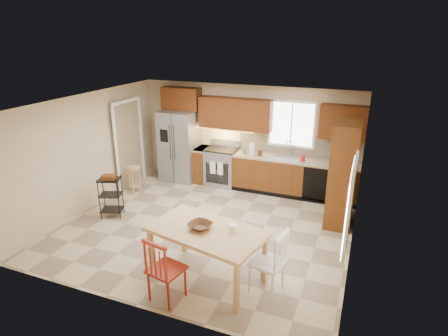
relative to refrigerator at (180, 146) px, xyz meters
name	(u,v)px	position (x,y,z in m)	size (l,w,h in m)	color
floor	(207,227)	(1.70, -2.12, -0.91)	(5.50, 5.50, 0.00)	tan
ceiling	(205,103)	(1.70, -2.12, 1.59)	(5.50, 5.00, 0.02)	silver
wall_back	(247,136)	(1.70, 0.38, 0.34)	(5.50, 0.02, 2.50)	#CCB793
wall_front	(128,230)	(1.70, -4.62, 0.34)	(5.50, 0.02, 2.50)	#CCB793
wall_left	(89,152)	(-1.05, -2.12, 0.34)	(0.02, 5.00, 2.50)	#CCB793
wall_right	(358,190)	(4.45, -2.12, 0.34)	(0.02, 5.00, 2.50)	#CCB793
refrigerator	(180,146)	(0.00, 0.00, 0.00)	(0.92, 0.75, 1.82)	gray
range_stove	(222,167)	(1.15, 0.06, -0.45)	(0.76, 0.63, 0.92)	gray
base_cabinet_narrow	(202,164)	(0.60, 0.08, -0.46)	(0.30, 0.60, 0.90)	#612D11
base_cabinet_run	(294,177)	(2.99, 0.08, -0.46)	(2.92, 0.60, 0.90)	#612D11
dishwasher	(316,185)	(3.55, -0.22, -0.46)	(0.60, 0.02, 0.78)	black
backsplash	(298,144)	(2.99, 0.36, 0.27)	(2.92, 0.03, 0.55)	beige
upper_over_fridge	(181,98)	(0.00, 0.20, 1.19)	(1.00, 0.35, 0.55)	#642A10
upper_left_block	(235,114)	(1.45, 0.20, 0.92)	(1.80, 0.35, 0.75)	#642A10
upper_right_block	(343,122)	(3.95, 0.20, 0.92)	(1.00, 0.35, 0.75)	#642A10
window_back	(292,124)	(2.80, 0.35, 0.74)	(1.12, 0.04, 1.12)	white
sink	(287,160)	(2.80, 0.08, -0.05)	(0.62, 0.46, 0.16)	gray
undercab_glow	(223,129)	(1.15, 0.17, 0.52)	(1.60, 0.30, 0.01)	#FFBF66
soap_bottle	(303,157)	(3.18, -0.02, 0.09)	(0.09, 0.09, 0.19)	red
paper_towel	(252,149)	(1.95, 0.03, 0.13)	(0.12, 0.12, 0.28)	white
canister_steel	(244,150)	(1.75, 0.03, 0.08)	(0.11, 0.11, 0.18)	gray
canister_wood	(260,153)	(2.15, 0.00, 0.06)	(0.10, 0.10, 0.14)	#512E15
pantry	(343,174)	(4.13, -0.93, 0.14)	(0.50, 0.95, 2.10)	#612D11
fire_extinguisher	(350,193)	(4.33, -1.98, 0.19)	(0.12, 0.12, 0.36)	red
window_right	(350,207)	(4.38, -3.27, 0.54)	(0.04, 1.02, 1.32)	white
doorway	(129,145)	(-0.97, -0.82, 0.14)	(0.04, 0.95, 2.10)	#8C7A59
dining_table	(207,255)	(2.39, -3.63, -0.48)	(1.75, 0.99, 0.85)	tan
chair_red	(166,268)	(2.04, -4.28, -0.39)	(0.48, 0.48, 1.03)	maroon
chair_white	(267,261)	(3.34, -3.58, -0.39)	(0.48, 0.48, 1.03)	white
table_bowl	(200,229)	(2.28, -3.63, -0.04)	(0.36, 0.36, 0.09)	#512E15
table_jar	(233,229)	(2.77, -3.52, -0.01)	(0.14, 0.14, 0.17)	white
bar_stool	(135,180)	(-0.58, -1.25, -0.57)	(0.33, 0.33, 0.67)	tan
utility_cart	(111,197)	(-0.36, -2.42, -0.47)	(0.44, 0.34, 0.88)	black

